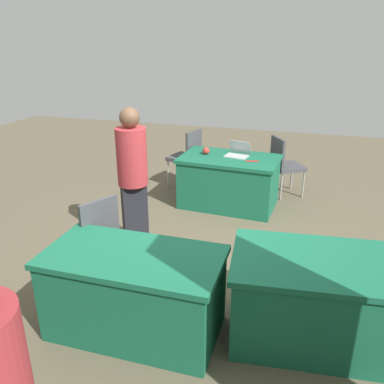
{
  "coord_description": "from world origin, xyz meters",
  "views": [
    {
      "loc": [
        -1.13,
        3.5,
        2.44
      ],
      "look_at": [
        -0.02,
        -0.22,
        0.9
      ],
      "focal_mm": 37.81,
      "sensor_mm": 36.0,
      "label": 1
    }
  ],
  "objects_px": {
    "chair_aisle": "(187,154)",
    "table_mid_left": "(335,302)",
    "scissors_red": "(252,161)",
    "chair_near_front": "(94,234)",
    "chair_tucked_left": "(284,163)",
    "table_foreground": "(229,181)",
    "person_attendee_browsing": "(133,174)",
    "yarn_ball": "(206,151)",
    "table_back_left": "(135,293)",
    "laptop_silver": "(238,153)"
  },
  "relations": [
    {
      "from": "table_foreground",
      "to": "yarn_ball",
      "type": "xyz_separation_m",
      "value": [
        0.37,
        -0.05,
        0.43
      ]
    },
    {
      "from": "person_attendee_browsing",
      "to": "scissors_red",
      "type": "distance_m",
      "value": 1.88
    },
    {
      "from": "table_back_left",
      "to": "yarn_ball",
      "type": "relative_size",
      "value": 13.72
    },
    {
      "from": "table_mid_left",
      "to": "table_back_left",
      "type": "height_order",
      "value": "same"
    },
    {
      "from": "laptop_silver",
      "to": "yarn_ball",
      "type": "distance_m",
      "value": 0.47
    },
    {
      "from": "table_mid_left",
      "to": "chair_aisle",
      "type": "height_order",
      "value": "chair_aisle"
    },
    {
      "from": "chair_tucked_left",
      "to": "table_foreground",
      "type": "bearing_deg",
      "value": -80.0
    },
    {
      "from": "chair_near_front",
      "to": "chair_tucked_left",
      "type": "relative_size",
      "value": 1.02
    },
    {
      "from": "chair_aisle",
      "to": "scissors_red",
      "type": "distance_m",
      "value": 1.36
    },
    {
      "from": "table_foreground",
      "to": "scissors_red",
      "type": "bearing_deg",
      "value": 162.9
    },
    {
      "from": "chair_near_front",
      "to": "table_mid_left",
      "type": "bearing_deg",
      "value": -67.54
    },
    {
      "from": "chair_aisle",
      "to": "table_mid_left",
      "type": "bearing_deg",
      "value": -127.58
    },
    {
      "from": "chair_aisle",
      "to": "laptop_silver",
      "type": "height_order",
      "value": "chair_aisle"
    },
    {
      "from": "person_attendee_browsing",
      "to": "yarn_ball",
      "type": "xyz_separation_m",
      "value": [
        -0.43,
        -1.64,
        -0.14
      ]
    },
    {
      "from": "chair_near_front",
      "to": "laptop_silver",
      "type": "distance_m",
      "value": 2.66
    },
    {
      "from": "table_mid_left",
      "to": "chair_tucked_left",
      "type": "height_order",
      "value": "chair_tucked_left"
    },
    {
      "from": "table_back_left",
      "to": "chair_aisle",
      "type": "bearing_deg",
      "value": -79.98
    },
    {
      "from": "table_foreground",
      "to": "table_back_left",
      "type": "distance_m",
      "value": 2.94
    },
    {
      "from": "chair_aisle",
      "to": "person_attendee_browsing",
      "type": "distance_m",
      "value": 2.19
    },
    {
      "from": "scissors_red",
      "to": "laptop_silver",
      "type": "bearing_deg",
      "value": -53.02
    },
    {
      "from": "chair_aisle",
      "to": "scissors_red",
      "type": "relative_size",
      "value": 5.41
    },
    {
      "from": "chair_aisle",
      "to": "yarn_ball",
      "type": "xyz_separation_m",
      "value": [
        -0.45,
        0.52,
        0.24
      ]
    },
    {
      "from": "chair_tucked_left",
      "to": "scissors_red",
      "type": "distance_m",
      "value": 0.88
    },
    {
      "from": "table_foreground",
      "to": "laptop_silver",
      "type": "bearing_deg",
      "value": -133.52
    },
    {
      "from": "chair_near_front",
      "to": "person_attendee_browsing",
      "type": "distance_m",
      "value": 0.87
    },
    {
      "from": "table_foreground",
      "to": "laptop_silver",
      "type": "height_order",
      "value": "laptop_silver"
    },
    {
      "from": "table_foreground",
      "to": "scissors_red",
      "type": "distance_m",
      "value": 0.52
    },
    {
      "from": "table_foreground",
      "to": "yarn_ball",
      "type": "relative_size",
      "value": 13.54
    },
    {
      "from": "chair_tucked_left",
      "to": "chair_aisle",
      "type": "distance_m",
      "value": 1.56
    },
    {
      "from": "yarn_ball",
      "to": "scissors_red",
      "type": "bearing_deg",
      "value": 167.62
    },
    {
      "from": "scissors_red",
      "to": "table_foreground",
      "type": "bearing_deg",
      "value": -30.46
    },
    {
      "from": "chair_near_front",
      "to": "yarn_ball",
      "type": "distance_m",
      "value": 2.48
    },
    {
      "from": "table_mid_left",
      "to": "yarn_ball",
      "type": "distance_m",
      "value": 3.21
    },
    {
      "from": "person_attendee_browsing",
      "to": "yarn_ball",
      "type": "bearing_deg",
      "value": -140.44
    },
    {
      "from": "chair_near_front",
      "to": "scissors_red",
      "type": "distance_m",
      "value": 2.58
    },
    {
      "from": "chair_aisle",
      "to": "chair_tucked_left",
      "type": "bearing_deg",
      "value": -70.01
    },
    {
      "from": "table_foreground",
      "to": "person_attendee_browsing",
      "type": "xyz_separation_m",
      "value": [
        0.8,
        1.59,
        0.57
      ]
    },
    {
      "from": "table_back_left",
      "to": "chair_aisle",
      "type": "height_order",
      "value": "chair_aisle"
    },
    {
      "from": "person_attendee_browsing",
      "to": "chair_aisle",
      "type": "bearing_deg",
      "value": -125.27
    },
    {
      "from": "table_foreground",
      "to": "yarn_ball",
      "type": "height_order",
      "value": "yarn_ball"
    },
    {
      "from": "chair_tucked_left",
      "to": "yarn_ball",
      "type": "bearing_deg",
      "value": -93.06
    },
    {
      "from": "chair_near_front",
      "to": "yarn_ball",
      "type": "xyz_separation_m",
      "value": [
        -0.52,
        -2.41,
        0.26
      ]
    },
    {
      "from": "chair_near_front",
      "to": "chair_aisle",
      "type": "distance_m",
      "value": 2.93
    },
    {
      "from": "table_foreground",
      "to": "scissors_red",
      "type": "height_order",
      "value": "scissors_red"
    },
    {
      "from": "table_foreground",
      "to": "person_attendee_browsing",
      "type": "relative_size",
      "value": 0.86
    },
    {
      "from": "chair_near_front",
      "to": "person_attendee_browsing",
      "type": "xyz_separation_m",
      "value": [
        -0.1,
        -0.77,
        0.4
      ]
    },
    {
      "from": "scissors_red",
      "to": "chair_near_front",
      "type": "bearing_deg",
      "value": 47.97
    },
    {
      "from": "chair_near_front",
      "to": "chair_tucked_left",
      "type": "xyz_separation_m",
      "value": [
        -1.63,
        -3.02,
        -0.01
      ]
    },
    {
      "from": "table_foreground",
      "to": "chair_aisle",
      "type": "bearing_deg",
      "value": -34.64
    },
    {
      "from": "table_foreground",
      "to": "chair_tucked_left",
      "type": "height_order",
      "value": "chair_tucked_left"
    }
  ]
}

